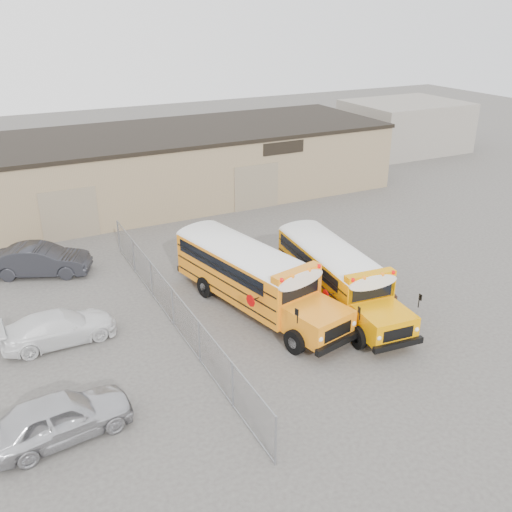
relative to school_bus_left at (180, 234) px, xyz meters
name	(u,v)px	position (x,y,z in m)	size (l,w,h in m)	color
ground	(331,325)	(3.53, -8.88, -1.66)	(120.00, 120.00, 0.00)	#494643
warehouse	(173,164)	(3.53, 11.12, 0.72)	(30.20, 10.20, 4.67)	#897555
chainlink_fence	(173,307)	(-2.47, -5.88, -0.76)	(0.07, 18.07, 1.81)	gray
distant_building_right	(404,126)	(27.53, 15.12, 0.54)	(10.00, 8.00, 4.40)	gray
school_bus_left	(180,234)	(0.00, 0.00, 0.00)	(4.42, 10.08, 2.87)	orange
school_bus_right	(286,230)	(5.36, -1.67, -0.12)	(3.19, 9.25, 2.66)	#F59700
tarp_bundle	(380,298)	(5.82, -9.10, -0.78)	(1.36, 1.28, 1.71)	black
car_silver	(60,417)	(-7.89, -10.77, -0.90)	(1.80, 4.48, 1.52)	silver
car_white	(59,327)	(-6.99, -5.00, -1.01)	(1.83, 4.50, 1.31)	white
car_dark	(41,260)	(-6.73, 1.91, -0.87)	(1.67, 4.78, 1.58)	#222227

